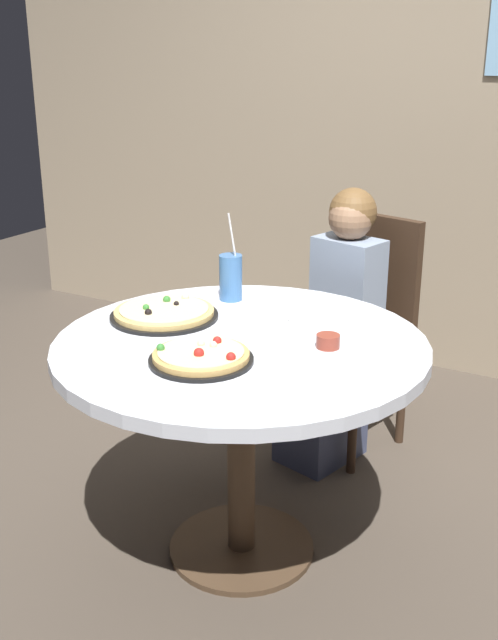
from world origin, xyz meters
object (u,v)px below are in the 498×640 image
pizza_veggie (164,313)px  dining_table (241,373)px  diner_child (334,342)px  soda_cup (231,277)px  pizza_cheese (201,356)px  sauce_bowl (328,341)px  plate_small (315,318)px  chair_wooden (361,320)px

pizza_veggie → dining_table: bearing=-9.4°
diner_child → soda_cup: (-0.21, -0.43, 0.35)m
pizza_veggie → pizza_cheese: (0.31, -0.25, 0.00)m
pizza_cheese → soda_cup: bearing=112.6°
diner_child → soda_cup: diner_child is taller
pizza_cheese → sauce_bowl: pizza_cheese is taller
dining_table → diner_child: size_ratio=1.05×
diner_child → sauce_bowl: 0.78m
dining_table → soda_cup: (-0.23, 0.32, 0.19)m
diner_child → plate_small: diner_child is taller
chair_wooden → plate_small: (0.09, -0.66, 0.22)m
plate_small → dining_table: bearing=-112.4°
dining_table → pizza_veggie: 0.35m
pizza_veggie → soda_cup: (0.09, 0.27, 0.07)m
dining_table → pizza_cheese: 0.23m
pizza_veggie → pizza_cheese: 0.40m
chair_wooden → plate_small: bearing=-81.9°
chair_wooden → sauce_bowl: 0.92m
chair_wooden → pizza_cheese: size_ratio=3.20×
pizza_veggie → sauce_bowl: pizza_veggie is taller
pizza_cheese → pizza_veggie: bearing=140.8°
pizza_cheese → soda_cup: size_ratio=0.97×
dining_table → diner_child: bearing=91.4°
soda_cup → plate_small: bearing=-7.4°
dining_table → diner_child: diner_child is taller
dining_table → sauce_bowl: 0.29m
diner_child → pizza_cheese: diner_child is taller
pizza_veggie → pizza_cheese: pizza_cheese is taller
pizza_veggie → plate_small: 0.49m
soda_cup → sauce_bowl: 0.54m
pizza_cheese → dining_table: bearing=86.5°
diner_child → chair_wooden: bearing=77.4°
pizza_veggie → soda_cup: 0.29m
pizza_veggie → sauce_bowl: 0.57m
sauce_bowl → dining_table: bearing=-162.8°
dining_table → plate_small: plate_small is taller
dining_table → chair_wooden: (0.02, 0.94, -0.11)m
diner_child → dining_table: bearing=-88.6°
dining_table → plate_small: bearing=67.6°
dining_table → sauce_bowl: (0.25, 0.08, 0.13)m
diner_child → plate_small: size_ratio=6.01×
pizza_cheese → sauce_bowl: size_ratio=4.24×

